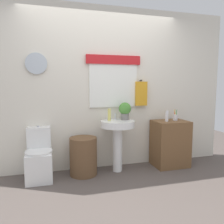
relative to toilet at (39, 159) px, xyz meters
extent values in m
plane|color=#564C47|center=(1.00, -0.88, -0.29)|extent=(8.00, 8.00, 0.00)
cube|color=silver|center=(1.00, 0.27, 1.01)|extent=(4.40, 0.10, 2.60)
cube|color=white|center=(1.18, 0.20, 1.06)|extent=(0.79, 0.03, 0.70)
cube|color=red|center=(1.18, 0.19, 1.47)|extent=(0.89, 0.04, 0.14)
cylinder|color=silver|center=(0.00, 0.20, 1.38)|extent=(0.31, 0.03, 0.31)
cylinder|color=black|center=(1.65, 0.19, 1.15)|extent=(0.02, 0.06, 0.02)
cube|color=gold|center=(1.65, 0.17, 0.93)|extent=(0.20, 0.05, 0.40)
cube|color=white|center=(0.00, -0.03, -0.09)|extent=(0.36, 0.50, 0.41)
cylinder|color=white|center=(0.00, -0.09, 0.13)|extent=(0.38, 0.38, 0.03)
cube|color=white|center=(0.00, 0.14, 0.28)|extent=(0.34, 0.18, 0.33)
cylinder|color=silver|center=(0.00, 0.14, 0.46)|extent=(0.04, 0.04, 0.02)
cylinder|color=brown|center=(0.64, -0.03, 0.00)|extent=(0.41, 0.41, 0.57)
cylinder|color=white|center=(1.18, -0.03, 0.06)|extent=(0.15, 0.15, 0.71)
cylinder|color=white|center=(1.18, -0.03, 0.47)|extent=(0.53, 0.53, 0.10)
cylinder|color=silver|center=(1.18, 0.09, 0.57)|extent=(0.03, 0.03, 0.10)
cube|color=brown|center=(2.11, -0.03, 0.09)|extent=(0.56, 0.44, 0.77)
cylinder|color=#DBD166|center=(1.06, 0.02, 0.61)|extent=(0.05, 0.05, 0.19)
cylinder|color=slate|center=(1.32, 0.03, 0.57)|extent=(0.13, 0.13, 0.10)
sphere|color=#4C8E38|center=(1.32, 0.03, 0.70)|extent=(0.20, 0.20, 0.20)
cylinder|color=white|center=(2.01, -0.07, 0.56)|extent=(0.05, 0.05, 0.18)
cylinder|color=silver|center=(2.20, -0.01, 0.53)|extent=(0.08, 0.08, 0.10)
cylinder|color=green|center=(2.22, -0.01, 0.57)|extent=(0.01, 0.03, 0.18)
cylinder|color=red|center=(2.20, 0.00, 0.57)|extent=(0.02, 0.02, 0.18)
cylinder|color=yellow|center=(2.19, -0.03, 0.57)|extent=(0.03, 0.03, 0.18)
camera|label=1|loc=(0.17, -3.33, 1.07)|focal=36.03mm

